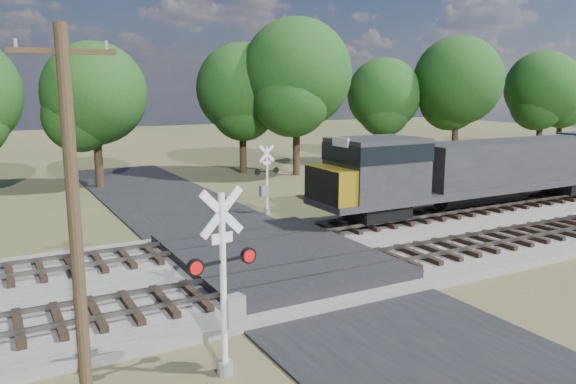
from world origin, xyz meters
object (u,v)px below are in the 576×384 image
crossing_signal_near (227,298)px  crossing_signal_far (266,185)px  equipment_shed (372,179)px  utility_pole (74,217)px

crossing_signal_near → crossing_signal_far: (8.46, 14.97, -0.33)m
crossing_signal_near → equipment_shed: crossing_signal_near is taller
crossing_signal_far → utility_pole: bearing=45.3°
crossing_signal_far → utility_pole: (-11.69, -14.97, 2.66)m
utility_pole → crossing_signal_far: bearing=61.2°
utility_pole → crossing_signal_near: bearing=9.3°
utility_pole → equipment_shed: 24.49m
crossing_signal_near → equipment_shed: 21.89m
crossing_signal_far → utility_pole: size_ratio=0.47×
crossing_signal_far → equipment_shed: bearing=175.2°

